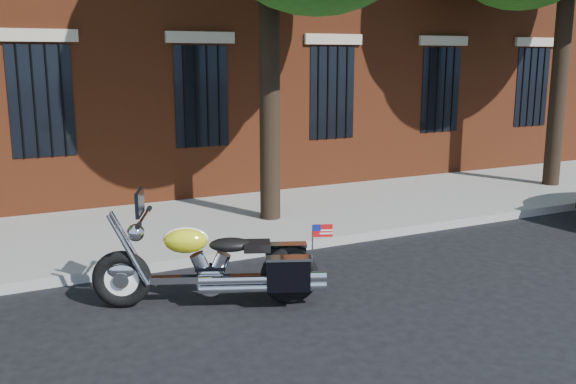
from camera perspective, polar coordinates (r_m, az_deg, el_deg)
name	(u,v)px	position (r m, az deg, el deg)	size (l,w,h in m)	color
ground	(326,279)	(8.86, 3.41, -7.73)	(120.00, 120.00, 0.00)	black
curb	(282,247)	(10.00, -0.52, -4.95)	(40.00, 0.16, 0.15)	gray
sidewalk	(237,220)	(11.66, -4.55, -2.53)	(40.00, 3.60, 0.15)	gray
motorcycle	(218,267)	(7.84, -6.23, -6.67)	(2.59, 1.54, 1.44)	black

